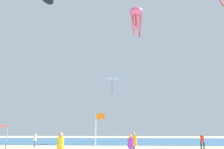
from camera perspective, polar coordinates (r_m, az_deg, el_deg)
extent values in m
cube|color=#28608C|center=(44.86, 2.78, -14.71)|extent=(110.00, 24.24, 0.03)
cylinder|color=#B2B2B7|center=(18.32, -22.83, -14.31)|extent=(0.07, 0.07, 2.24)
cylinder|color=black|center=(28.57, 19.47, -14.91)|extent=(0.14, 0.14, 0.74)
cylinder|color=black|center=(28.66, 20.03, -14.86)|extent=(0.14, 0.14, 0.74)
cylinder|color=red|center=(28.58, 19.65, -13.52)|extent=(0.38, 0.38, 0.64)
sphere|color=tan|center=(28.57, 19.58, -12.64)|extent=(0.24, 0.24, 0.24)
cylinder|color=orange|center=(19.73, 4.90, -14.68)|extent=(0.44, 0.44, 0.74)
sphere|color=tan|center=(19.71, 4.88, -13.21)|extent=(0.28, 0.28, 0.28)
cylinder|color=yellow|center=(16.77, -11.57, -14.92)|extent=(0.45, 0.45, 0.74)
sphere|color=tan|center=(16.75, -11.50, -13.18)|extent=(0.28, 0.28, 0.28)
cylinder|color=purple|center=(18.17, 4.20, -15.19)|extent=(0.41, 0.41, 0.68)
sphere|color=tan|center=(18.15, 4.18, -13.70)|extent=(0.26, 0.26, 0.26)
cylinder|color=slate|center=(31.75, -17.02, -14.72)|extent=(0.14, 0.14, 0.73)
cylinder|color=slate|center=(32.03, -17.12, -14.68)|extent=(0.14, 0.14, 0.73)
cylinder|color=white|center=(31.86, -16.99, -13.49)|extent=(0.38, 0.38, 0.63)
sphere|color=tan|center=(31.85, -16.94, -12.71)|extent=(0.24, 0.24, 0.24)
cylinder|color=silver|center=(16.32, -3.72, -14.15)|extent=(0.06, 0.06, 3.06)
cube|color=orange|center=(16.29, -2.57, -9.40)|extent=(0.55, 0.02, 0.35)
ellipsoid|color=pink|center=(35.72, 5.47, 13.89)|extent=(2.14, 2.14, 1.28)
cylinder|color=pink|center=(35.63, 5.70, 11.53)|extent=(0.24, 0.39, 1.98)
cylinder|color=red|center=(35.36, 4.86, 11.18)|extent=(0.38, 0.37, 2.57)
cylinder|color=pink|center=(34.75, 4.67, 11.07)|extent=(0.50, 0.28, 3.15)
cylinder|color=red|center=(34.66, 5.33, 12.22)|extent=(0.24, 0.39, 1.98)
cylinder|color=pink|center=(34.70, 6.20, 11.67)|extent=(0.38, 0.37, 2.57)
cylinder|color=red|center=(35.07, 6.39, 10.89)|extent=(0.50, 0.28, 3.15)
cube|color=white|center=(40.34, 0.02, -0.96)|extent=(2.02, 2.02, 0.13)
cylinder|color=blue|center=(40.09, 0.02, -2.95)|extent=(0.10, 0.10, 1.82)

